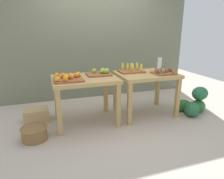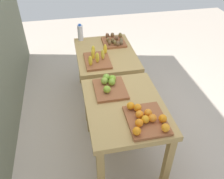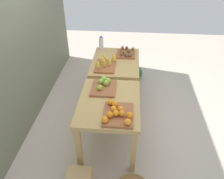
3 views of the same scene
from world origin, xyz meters
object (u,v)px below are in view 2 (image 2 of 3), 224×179
at_px(orange_bin, 146,119).
at_px(apple_bin, 109,86).
at_px(display_table_left, 125,113).
at_px(banana_crate, 97,59).
at_px(watermelon_pile, 111,56).
at_px(kiwi_bin, 114,41).
at_px(display_table_right, 106,60).
at_px(water_bottle, 80,33).

distance_m(orange_bin, apple_bin, 0.62).
xyz_separation_m(display_table_left, orange_bin, (-0.28, -0.13, 0.16)).
xyz_separation_m(banana_crate, watermelon_pile, (1.13, -0.41, -0.64)).
bearing_deg(apple_bin, watermelon_pile, -11.88).
height_order(kiwi_bin, watermelon_pile, kiwi_bin).
height_order(display_table_right, banana_crate, banana_crate).
bearing_deg(orange_bin, kiwi_bin, -1.47).
relative_size(display_table_left, watermelon_pile, 1.64).
distance_m(display_table_right, water_bottle, 0.59).
bearing_deg(watermelon_pile, display_table_left, 172.73).
relative_size(orange_bin, banana_crate, 1.00).
bearing_deg(display_table_left, water_bottle, 10.81).
xyz_separation_m(orange_bin, kiwi_bin, (1.64, -0.04, -0.01)).
xyz_separation_m(display_table_left, banana_crate, (0.90, 0.15, 0.16)).
xyz_separation_m(display_table_left, display_table_right, (1.12, 0.00, 0.00)).
bearing_deg(banana_crate, orange_bin, -166.71).
bearing_deg(banana_crate, apple_bin, -175.90).
bearing_deg(kiwi_bin, watermelon_pile, -7.53).
bearing_deg(display_table_right, apple_bin, 172.71).
xyz_separation_m(display_table_right, apple_bin, (-0.83, 0.11, 0.15)).
bearing_deg(display_table_left, orange_bin, -155.33).
bearing_deg(water_bottle, watermelon_pile, -50.66).
height_order(banana_crate, water_bottle, water_bottle).
xyz_separation_m(display_table_right, banana_crate, (-0.22, 0.15, 0.16)).
bearing_deg(display_table_left, apple_bin, 20.02).
height_order(display_table_right, orange_bin, orange_bin).
height_order(orange_bin, watermelon_pile, orange_bin).
bearing_deg(display_table_right, orange_bin, -174.76).
height_order(banana_crate, watermelon_pile, banana_crate).
height_order(display_table_right, water_bottle, water_bottle).
height_order(apple_bin, water_bottle, water_bottle).
bearing_deg(watermelon_pile, apple_bin, 168.12).
distance_m(orange_bin, banana_crate, 1.21).
bearing_deg(banana_crate, display_table_left, -170.54).
relative_size(display_table_right, water_bottle, 4.16).
distance_m(display_table_left, display_table_right, 1.12).
height_order(display_table_left, banana_crate, banana_crate).
height_order(apple_bin, kiwi_bin, apple_bin).
distance_m(orange_bin, water_bottle, 1.90).
distance_m(display_table_left, orange_bin, 0.35).
height_order(display_table_left, water_bottle, water_bottle).
height_order(display_table_left, watermelon_pile, display_table_left).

